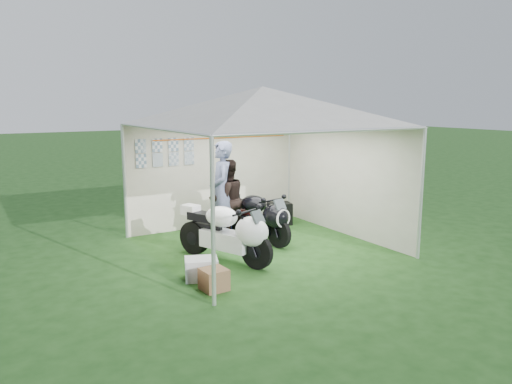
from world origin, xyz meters
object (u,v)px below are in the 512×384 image
Objects in this scene: canopy_tent at (261,110)px; paddock_stand at (232,227)px; crate_0 at (201,269)px; crate_1 at (214,279)px; person_dark_jacket at (227,200)px; motorcycle_black at (259,216)px; equipment_box at (280,214)px; person_blue_jacket at (222,191)px; motorcycle_white at (229,231)px.

canopy_tent is 16.39× the size of paddock_stand.
canopy_tent reaches higher than crate_0.
paddock_stand is 3.21m from crate_1.
canopy_tent is 3.35m from crate_1.
person_dark_jacket is (-0.28, 0.85, -1.77)m from canopy_tent.
canopy_tent is 2.99× the size of motorcycle_black.
paddock_stand is 1.31m from equipment_box.
equipment_box reaches higher than paddock_stand.
canopy_tent reaches higher than person_blue_jacket.
person_blue_jacket is 5.56× the size of crate_1.
motorcycle_white is 5.37× the size of crate_1.
equipment_box is 0.98× the size of crate_0.
canopy_tent reaches higher than motorcycle_black.
motorcycle_black reaches higher than equipment_box.
crate_1 is (-1.74, -2.70, 0.03)m from paddock_stand.
motorcycle_white is at bearing -152.49° from canopy_tent.
motorcycle_white is 1.00m from crate_0.
person_dark_jacket reaches higher than paddock_stand.
person_dark_jacket is 0.81× the size of person_blue_jacket.
person_blue_jacket reaches higher than crate_1.
motorcycle_white is at bearing -141.29° from equipment_box.
equipment_box is at bearing 16.51° from motorcycle_white.
person_blue_jacket is at bearing 118.38° from canopy_tent.
motorcycle_black is at bearing 125.56° from person_dark_jacket.
person_blue_jacket reaches higher than motorcycle_white.
equipment_box is at bearing 45.30° from canopy_tent.
canopy_tent is 11.25× the size of crate_0.
equipment_box is 1.38× the size of crate_1.
crate_1 is at bearing 54.56° from person_dark_jacket.
motorcycle_white reaches higher than paddock_stand.
person_blue_jacket reaches higher than motorcycle_black.
motorcycle_white is at bearing 34.27° from crate_0.
person_blue_jacket is 3.94× the size of crate_0.
motorcycle_black is 0.96× the size of person_blue_jacket.
crate_0 is (-1.87, -1.34, -0.36)m from motorcycle_black.
paddock_stand is at bearing 90.37° from canopy_tent.
person_dark_jacket is at bearing -129.49° from paddock_stand.
motorcycle_black is at bearing -139.35° from equipment_box.
motorcycle_white reaches higher than equipment_box.
paddock_stand is at bearing 52.05° from crate_0.
canopy_tent is 15.88× the size of crate_1.
motorcycle_black reaches higher than crate_0.
crate_1 is at bearing -93.46° from crate_0.
crate_1 is (-0.03, -0.50, -0.01)m from crate_0.
motorcycle_black is 5.32× the size of crate_1.
canopy_tent reaches higher than motorcycle_white.
canopy_tent is 2.96m from equipment_box.
person_dark_jacket is at bearing 118.64° from motorcycle_black.
paddock_stand is 0.69× the size of crate_0.
person_blue_jacket reaches higher than person_dark_jacket.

